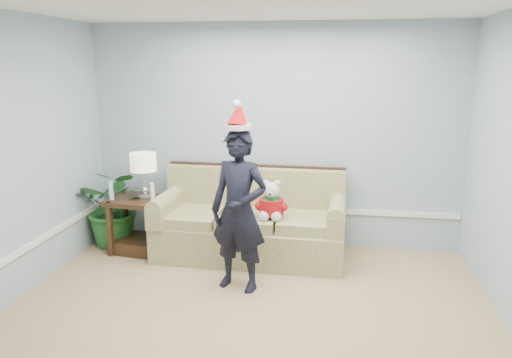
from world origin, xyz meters
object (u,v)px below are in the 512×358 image
object	(u,v)px
sofa	(251,225)
teddy_bear	(271,204)
side_table	(140,230)
man	(239,211)
houseplant	(116,206)
table_lamp	(143,164)

from	to	relation	value
sofa	teddy_bear	size ratio (longest dim) A/B	4.96
side_table	man	distance (m)	1.69
teddy_bear	man	bearing A→B (deg)	-109.15
side_table	houseplant	distance (m)	0.46
sofa	teddy_bear	xyz separation A→B (m)	(0.27, -0.23, 0.33)
table_lamp	man	size ratio (longest dim) A/B	0.34
side_table	man	world-z (taller)	man
table_lamp	houseplant	size ratio (longest dim) A/B	0.55
side_table	teddy_bear	world-z (taller)	teddy_bear
sofa	table_lamp	bearing A→B (deg)	-175.07
man	teddy_bear	world-z (taller)	man
houseplant	man	size ratio (longest dim) A/B	0.61
man	side_table	bearing A→B (deg)	165.52
table_lamp	man	xyz separation A→B (m)	(1.30, -0.82, -0.26)
sofa	teddy_bear	world-z (taller)	sofa
side_table	table_lamp	size ratio (longest dim) A/B	1.38
man	sofa	bearing A→B (deg)	108.00
houseplant	sofa	bearing A→B (deg)	-2.31
table_lamp	houseplant	bearing A→B (deg)	162.41
side_table	teddy_bear	bearing A→B (deg)	-5.17
table_lamp	houseplant	distance (m)	0.74
sofa	man	size ratio (longest dim) A/B	1.36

